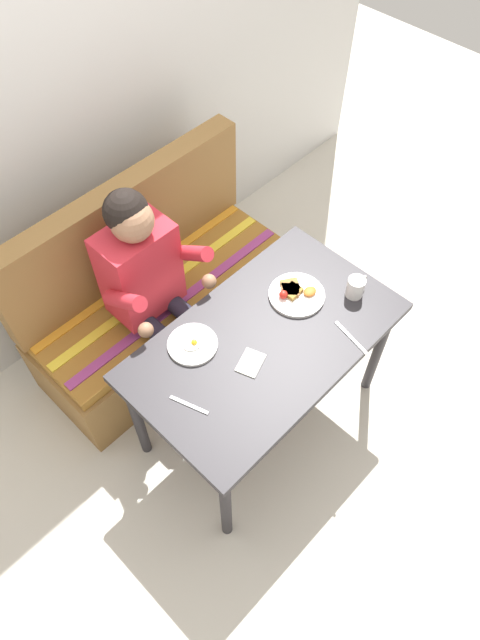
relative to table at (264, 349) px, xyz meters
The scene contains 11 objects.
ground_plane 0.65m from the table, ahead, with size 8.00×8.00×0.00m, color beige.
back_wall 1.43m from the table, 90.00° to the left, with size 4.40×0.10×2.60m, color silver.
table is the anchor object (origin of this frame).
couch 0.83m from the table, 90.00° to the left, with size 1.44×0.56×1.00m.
person 0.61m from the table, 103.10° to the left, with size 0.45×0.61×1.21m.
plate_breakfast 0.29m from the table, 13.07° to the left, with size 0.25×0.25×0.05m.
plate_eggs 0.32m from the table, 140.68° to the left, with size 0.21×0.21×0.04m.
coffee_mug 0.49m from the table, 15.07° to the right, with size 0.12×0.08×0.10m.
napkin 0.16m from the table, 163.02° to the right, with size 0.12×0.09×0.01m, color silver.
fork 0.45m from the table, behind, with size 0.01×0.17×0.01m, color silver.
knife 0.38m from the table, 45.42° to the right, with size 0.01×0.20×0.01m, color silver.
Camera 1 is at (-1.05, -0.87, 2.74)m, focal length 31.90 mm.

